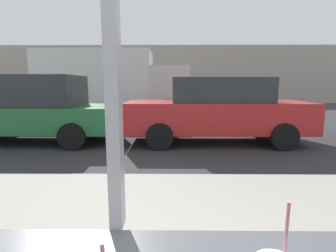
{
  "coord_description": "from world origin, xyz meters",
  "views": [
    {
      "loc": [
        0.21,
        -0.87,
        1.51
      ],
      "look_at": [
        0.17,
        2.88,
        0.9
      ],
      "focal_mm": 27.31,
      "sensor_mm": 36.0,
      "label": 1
    }
  ],
  "objects": [
    {
      "name": "window_wall",
      "position": [
        0.0,
        0.08,
        1.79
      ],
      "size": [
        2.75,
        0.2,
        2.9
      ],
      "color": "#2D2D33",
      "rests_on": "ground"
    },
    {
      "name": "parked_car_red",
      "position": [
        1.41,
        5.8,
        0.86
      ],
      "size": [
        4.65,
        1.91,
        1.69
      ],
      "color": "red",
      "rests_on": "ground"
    },
    {
      "name": "sidewalk_strip",
      "position": [
        0.0,
        1.6,
        0.06
      ],
      "size": [
        16.0,
        2.8,
        0.11
      ],
      "primitive_type": "cube",
      "color": "#9E998E",
      "rests_on": "ground"
    },
    {
      "name": "building_facade_far",
      "position": [
        0.0,
        21.15,
        2.35
      ],
      "size": [
        28.0,
        1.2,
        4.71
      ],
      "primitive_type": "cube",
      "color": "#A89E8E",
      "rests_on": "ground"
    },
    {
      "name": "parked_car_green",
      "position": [
        -3.37,
        5.8,
        0.88
      ],
      "size": [
        4.27,
        1.94,
        1.75
      ],
      "color": "#236B38",
      "rests_on": "ground"
    },
    {
      "name": "ground_plane",
      "position": [
        0.0,
        8.0,
        0.0
      ],
      "size": [
        60.0,
        60.0,
        0.0
      ],
      "primitive_type": "plane",
      "color": "#2D2D30"
    },
    {
      "name": "box_truck",
      "position": [
        -2.61,
        11.33,
        1.66
      ],
      "size": [
        6.93,
        2.44,
        3.06
      ],
      "color": "silver",
      "rests_on": "ground"
    }
  ]
}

